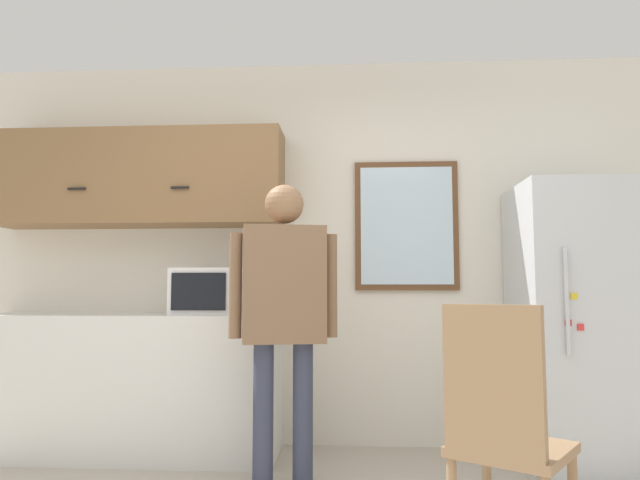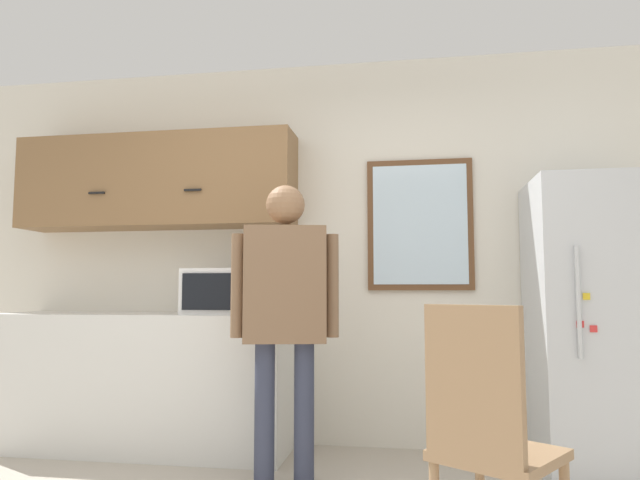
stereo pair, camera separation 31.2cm
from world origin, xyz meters
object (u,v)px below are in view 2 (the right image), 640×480
(microwave, at_px, (224,292))
(chair, at_px, (487,429))
(person, at_px, (285,300))
(refrigerator, at_px, (597,324))

(microwave, relative_size, chair, 0.48)
(microwave, bearing_deg, person, -44.07)
(refrigerator, relative_size, chair, 1.72)
(microwave, relative_size, refrigerator, 0.28)
(microwave, distance_m, refrigerator, 2.31)
(person, height_order, chair, person)
(microwave, relative_size, person, 0.29)
(person, bearing_deg, chair, -51.28)
(microwave, bearing_deg, chair, -40.88)
(microwave, xyz_separation_m, chair, (1.50, -1.30, -0.52))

